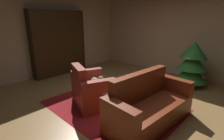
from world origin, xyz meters
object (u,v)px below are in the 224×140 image
object	(u,v)px
decorated_tree	(192,63)
armchair_red	(91,91)
coffee_table	(111,90)
bookshelf_unit	(62,44)
couch_red	(149,107)
book_stack_on_table	(111,85)
bottle_on_table	(104,82)

from	to	relation	value
decorated_tree	armchair_red	bearing A→B (deg)	-113.81
armchair_red	coffee_table	size ratio (longest dim) A/B	1.89
coffee_table	decorated_tree	size ratio (longest dim) A/B	0.49
decorated_tree	coffee_table	bearing A→B (deg)	-107.13
bookshelf_unit	armchair_red	xyz separation A→B (m)	(2.52, -0.84, -0.73)
bookshelf_unit	couch_red	distance (m)	3.95
armchair_red	couch_red	distance (m)	1.35
coffee_table	book_stack_on_table	world-z (taller)	book_stack_on_table
decorated_tree	bookshelf_unit	bearing A→B (deg)	-153.03
coffee_table	book_stack_on_table	distance (m)	0.13
coffee_table	decorated_tree	world-z (taller)	decorated_tree
bottle_on_table	decorated_tree	bearing A→B (deg)	69.68
bookshelf_unit	armchair_red	distance (m)	2.76
bookshelf_unit	book_stack_on_table	size ratio (longest dim) A/B	9.56
bottle_on_table	armchair_red	bearing A→B (deg)	-146.33
book_stack_on_table	bookshelf_unit	bearing A→B (deg)	167.86
couch_red	bottle_on_table	world-z (taller)	couch_red
armchair_red	decorated_tree	bearing A→B (deg)	66.19
armchair_red	coffee_table	xyz separation A→B (m)	(0.43, 0.21, 0.07)
book_stack_on_table	decorated_tree	xyz separation A→B (m)	(0.78, 2.53, 0.14)
armchair_red	bottle_on_table	size ratio (longest dim) A/B	4.74
book_stack_on_table	decorated_tree	world-z (taller)	decorated_tree
bottle_on_table	couch_red	bearing A→B (deg)	6.79
armchair_red	couch_red	bearing A→B (deg)	12.75
armchair_red	book_stack_on_table	distance (m)	0.52
bookshelf_unit	couch_red	bearing A→B (deg)	-8.04
couch_red	book_stack_on_table	xyz separation A→B (m)	(-0.89, -0.09, 0.22)
armchair_red	book_stack_on_table	bearing A→B (deg)	25.52
couch_red	decorated_tree	xyz separation A→B (m)	(-0.11, 2.44, 0.36)
armchair_red	bottle_on_table	xyz separation A→B (m)	(0.26, 0.17, 0.22)
couch_red	bottle_on_table	xyz separation A→B (m)	(-1.06, -0.13, 0.24)
armchair_red	couch_red	xyz separation A→B (m)	(1.32, 0.30, -0.02)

